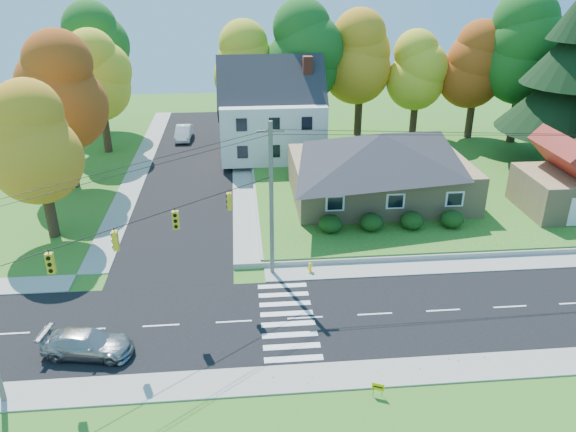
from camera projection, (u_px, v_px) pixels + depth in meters
name	position (u px, v px, depth m)	size (l,w,h in m)	color
ground	(305.00, 318.00, 31.58)	(120.00, 120.00, 0.00)	#3D7923
road_main	(305.00, 318.00, 31.58)	(90.00, 8.00, 0.02)	black
road_cross	(191.00, 168.00, 54.46)	(8.00, 44.00, 0.02)	black
sidewalk_north	(296.00, 273.00, 36.10)	(90.00, 2.00, 0.08)	#9C9A90
sidewalk_south	(317.00, 377.00, 27.04)	(90.00, 2.00, 0.08)	#9C9A90
lawn	(418.00, 176.00, 51.59)	(30.00, 30.00, 0.50)	#3D7923
ranch_house	(380.00, 165.00, 45.39)	(14.60, 10.60, 5.40)	tan
colonial_house	(272.00, 114.00, 55.05)	(10.40, 8.40, 9.60)	silver
garage	(571.00, 182.00, 43.11)	(7.30, 6.30, 4.60)	tan
hedge_row	(392.00, 221.00, 40.62)	(10.70, 1.70, 1.27)	#163A10
traffic_infrastructure	(301.00, 225.00, 30.66)	(38.10, 10.66, 10.00)	#666059
tree_lot_0	(248.00, 66.00, 58.77)	(6.72, 6.72, 12.51)	#3F2A19
tree_lot_1	(306.00, 53.00, 57.82)	(7.84, 7.84, 14.60)	#3F2A19
tree_lot_2	(361.00, 58.00, 59.50)	(7.28, 7.28, 13.56)	#3F2A19
tree_lot_3	(418.00, 71.00, 59.64)	(6.16, 6.16, 11.47)	#3F2A19
tree_lot_4	(477.00, 65.00, 58.97)	(6.72, 6.72, 12.51)	#3F2A19
tree_lot_5	(526.00, 48.00, 56.68)	(8.40, 8.40, 15.64)	#3F2A19
tree_west_0	(37.00, 141.00, 38.06)	(6.16, 6.16, 11.47)	#3F2A19
tree_west_1	(59.00, 91.00, 46.49)	(7.28, 7.28, 13.56)	#3F2A19
tree_west_2	(99.00, 77.00, 55.91)	(6.72, 6.72, 12.51)	#3F2A19
tree_west_3	(94.00, 51.00, 62.44)	(7.84, 7.84, 14.60)	#3F2A19
silver_sedan	(87.00, 343.00, 28.38)	(1.88, 4.62, 1.34)	#A0A0A0
white_car	(183.00, 133.00, 62.75)	(1.61, 4.62, 1.52)	silver
fire_hydrant	(310.00, 268.00, 36.04)	(0.41, 0.32, 0.72)	yellow
yard_sign	(378.00, 387.00, 25.73)	(0.54, 0.26, 0.72)	black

